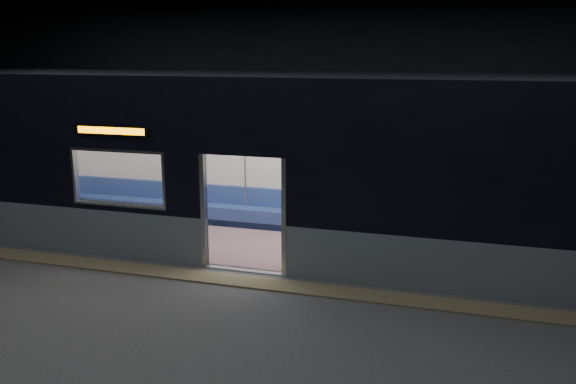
% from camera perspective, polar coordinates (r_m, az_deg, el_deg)
% --- Properties ---
extents(station_floor, '(24.00, 14.00, 0.01)m').
position_cam_1_polar(station_floor, '(9.89, -6.30, -9.42)').
color(station_floor, '#47494C').
rests_on(station_floor, ground).
extents(station_envelope, '(24.00, 14.00, 5.00)m').
position_cam_1_polar(station_envelope, '(9.14, -6.89, 12.35)').
color(station_envelope, black).
rests_on(station_envelope, station_floor).
extents(tactile_strip, '(22.80, 0.50, 0.03)m').
position_cam_1_polar(tactile_strip, '(10.35, -5.10, -8.22)').
color(tactile_strip, '#8C7F59').
rests_on(tactile_strip, station_floor).
extents(metro_car, '(18.00, 3.04, 3.35)m').
position_cam_1_polar(metro_car, '(11.67, -1.62, 3.61)').
color(metro_car, gray).
rests_on(metro_car, station_floor).
extents(passenger, '(0.44, 0.75, 1.46)m').
position_cam_1_polar(passenger, '(12.28, 18.24, -1.40)').
color(passenger, black).
rests_on(passenger, metro_car).
extents(handbag, '(0.39, 0.35, 0.16)m').
position_cam_1_polar(handbag, '(12.07, 18.20, -2.28)').
color(handbag, black).
rests_on(handbag, passenger).
extents(transit_map, '(1.05, 0.03, 0.68)m').
position_cam_1_polar(transit_map, '(12.50, 22.76, 1.57)').
color(transit_map, white).
rests_on(transit_map, metro_car).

